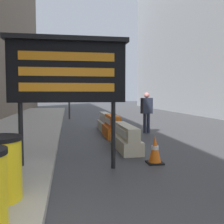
# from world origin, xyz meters

# --- Properties ---
(message_board) EXTENTS (2.69, 0.36, 2.98)m
(message_board) POSITION_xyz_m (0.33, 3.32, 2.23)
(message_board) COLOR black
(message_board) RESTS_ON ground_plane
(jersey_barrier_cream) EXTENTS (0.59, 2.19, 0.77)m
(jersey_barrier_cream) POSITION_xyz_m (2.10, 5.31, 0.34)
(jersey_barrier_cream) COLOR beige
(jersey_barrier_cream) RESTS_ON ground_plane
(jersey_barrier_orange_near) EXTENTS (0.63, 1.67, 0.88)m
(jersey_barrier_orange_near) POSITION_xyz_m (2.10, 7.77, 0.39)
(jersey_barrier_orange_near) COLOR orange
(jersey_barrier_orange_near) RESTS_ON ground_plane
(jersey_barrier_white) EXTENTS (0.57, 1.94, 0.82)m
(jersey_barrier_white) POSITION_xyz_m (2.10, 9.80, 0.36)
(jersey_barrier_white) COLOR silver
(jersey_barrier_white) RESTS_ON ground_plane
(traffic_cone_near) EXTENTS (0.39, 0.39, 0.70)m
(traffic_cone_near) POSITION_xyz_m (2.45, 3.55, 0.34)
(traffic_cone_near) COLOR black
(traffic_cone_near) RESTS_ON ground_plane
(traffic_cone_mid) EXTENTS (0.35, 0.35, 0.62)m
(traffic_cone_mid) POSITION_xyz_m (2.28, 8.13, 0.30)
(traffic_cone_mid) COLOR black
(traffic_cone_mid) RESTS_ON ground_plane
(traffic_light_near_curb) EXTENTS (0.28, 0.44, 3.46)m
(traffic_light_near_curb) POSITION_xyz_m (0.44, 15.68, 2.52)
(traffic_light_near_curb) COLOR #2D2D30
(traffic_light_near_curb) RESTS_ON ground_plane
(pedestrian_worker) EXTENTS (0.51, 0.36, 1.80)m
(pedestrian_worker) POSITION_xyz_m (3.77, 8.53, 1.06)
(pedestrian_worker) COLOR #23283D
(pedestrian_worker) RESTS_ON ground_plane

